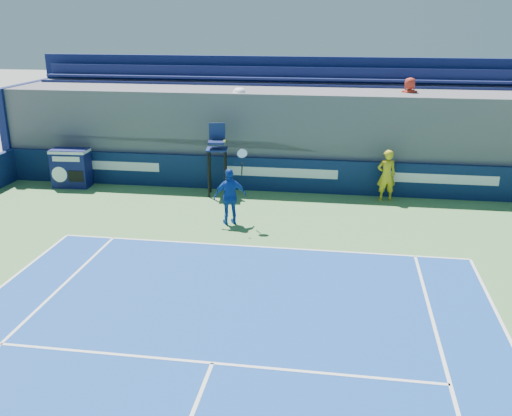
% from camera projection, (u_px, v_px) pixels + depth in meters
% --- Properties ---
extents(ball_person, '(0.71, 0.55, 1.74)m').
position_uv_depth(ball_person, '(386.00, 175.00, 18.94)').
color(ball_person, gold).
rests_on(ball_person, apron).
extents(back_hoarding, '(20.40, 0.21, 1.20)m').
position_uv_depth(back_hoarding, '(280.00, 175.00, 20.04)').
color(back_hoarding, '#0B1A41').
rests_on(back_hoarding, ground).
extents(match_clock, '(1.35, 0.79, 1.40)m').
position_uv_depth(match_clock, '(71.00, 167.00, 20.54)').
color(match_clock, '#0F144C').
rests_on(match_clock, ground).
extents(umpire_chair, '(0.79, 0.79, 2.48)m').
position_uv_depth(umpire_chair, '(217.00, 152.00, 19.36)').
color(umpire_chair, black).
rests_on(umpire_chair, ground).
extents(tennis_player, '(1.08, 0.78, 2.57)m').
position_uv_depth(tennis_player, '(230.00, 197.00, 16.79)').
color(tennis_player, '#133C9F').
rests_on(tennis_player, apron).
extents(stadium_seating, '(21.00, 4.05, 4.40)m').
position_uv_depth(stadium_seating, '(287.00, 129.00, 21.56)').
color(stadium_seating, '#4F4F54').
rests_on(stadium_seating, ground).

